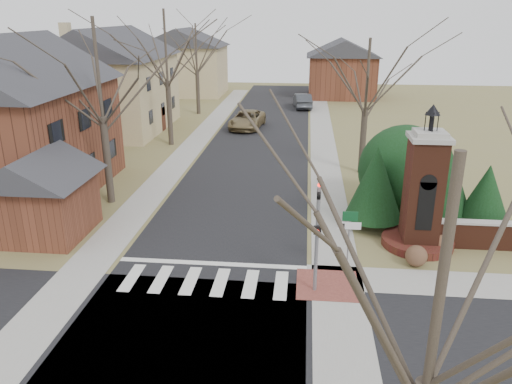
# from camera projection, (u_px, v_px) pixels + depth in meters

# --- Properties ---
(ground) EXTENTS (120.00, 120.00, 0.00)m
(ground) POSITION_uv_depth(u_px,v_px,m) (201.00, 292.00, 19.01)
(ground) COLOR olive
(ground) RESTS_ON ground
(main_street) EXTENTS (8.00, 70.00, 0.01)m
(main_street) POSITION_uv_depth(u_px,v_px,m) (258.00, 147.00, 39.59)
(main_street) COLOR black
(main_street) RESTS_ON ground
(cross_street) EXTENTS (120.00, 8.00, 0.01)m
(cross_street) POSITION_uv_depth(u_px,v_px,m) (183.00, 341.00, 16.20)
(cross_street) COLOR black
(cross_street) RESTS_ON ground
(crosswalk_zone) EXTENTS (8.00, 2.20, 0.02)m
(crosswalk_zone) POSITION_uv_depth(u_px,v_px,m) (205.00, 281.00, 19.76)
(crosswalk_zone) COLOR silver
(crosswalk_zone) RESTS_ON ground
(stop_bar) EXTENTS (8.00, 0.35, 0.02)m
(stop_bar) POSITION_uv_depth(u_px,v_px,m) (212.00, 264.00, 21.16)
(stop_bar) COLOR silver
(stop_bar) RESTS_ON ground
(sidewalk_right_main) EXTENTS (2.00, 60.00, 0.02)m
(sidewalk_right_main) POSITION_uv_depth(u_px,v_px,m) (323.00, 148.00, 39.10)
(sidewalk_right_main) COLOR gray
(sidewalk_right_main) RESTS_ON ground
(sidewalk_left) EXTENTS (2.00, 60.00, 0.02)m
(sidewalk_left) POSITION_uv_depth(u_px,v_px,m) (193.00, 145.00, 40.08)
(sidewalk_left) COLOR gray
(sidewalk_left) RESTS_ON ground
(curb_apron) EXTENTS (2.40, 2.40, 0.02)m
(curb_apron) POSITION_uv_depth(u_px,v_px,m) (327.00, 285.00, 19.49)
(curb_apron) COLOR brown
(curb_apron) RESTS_ON ground
(traffic_signal_pole) EXTENTS (0.28, 0.41, 4.50)m
(traffic_signal_pole) POSITION_uv_depth(u_px,v_px,m) (317.00, 229.00, 18.26)
(traffic_signal_pole) COLOR slate
(traffic_signal_pole) RESTS_ON ground
(sign_post) EXTENTS (0.90, 0.07, 2.75)m
(sign_post) POSITION_uv_depth(u_px,v_px,m) (349.00, 230.00, 19.68)
(sign_post) COLOR slate
(sign_post) RESTS_ON ground
(brick_gate_monument) EXTENTS (3.20, 3.20, 6.47)m
(brick_gate_monument) POSITION_uv_depth(u_px,v_px,m) (422.00, 201.00, 22.10)
(brick_gate_monument) COLOR #502517
(brick_gate_monument) RESTS_ON ground
(house_brick_left) EXTENTS (9.80, 11.80, 9.42)m
(house_brick_left) POSITION_uv_depth(u_px,v_px,m) (7.00, 114.00, 28.01)
(house_brick_left) COLOR brown
(house_brick_left) RESTS_ON ground
(house_stucco_left) EXTENTS (9.80, 12.80, 9.28)m
(house_stucco_left) POSITION_uv_depth(u_px,v_px,m) (111.00, 78.00, 43.98)
(house_stucco_left) COLOR tan
(house_stucco_left) RESTS_ON ground
(garage_left) EXTENTS (4.80, 4.80, 4.29)m
(garage_left) POSITION_uv_depth(u_px,v_px,m) (40.00, 190.00, 23.25)
(garage_left) COLOR brown
(garage_left) RESTS_ON ground
(house_distant_left) EXTENTS (10.80, 8.80, 8.53)m
(house_distant_left) POSITION_uv_depth(u_px,v_px,m) (184.00, 60.00, 63.61)
(house_distant_left) COLOR tan
(house_distant_left) RESTS_ON ground
(house_distant_right) EXTENTS (8.80, 8.80, 7.30)m
(house_distant_right) POSITION_uv_depth(u_px,v_px,m) (342.00, 67.00, 61.92)
(house_distant_right) COLOR brown
(house_distant_right) RESTS_ON ground
(evergreen_near) EXTENTS (2.80, 2.80, 4.10)m
(evergreen_near) POSITION_uv_depth(u_px,v_px,m) (375.00, 183.00, 24.10)
(evergreen_near) COLOR #473D33
(evergreen_near) RESTS_ON ground
(evergreen_mid) EXTENTS (3.40, 3.40, 4.70)m
(evergreen_mid) POSITION_uv_depth(u_px,v_px,m) (440.00, 171.00, 24.81)
(evergreen_mid) COLOR #473D33
(evergreen_mid) RESTS_ON ground
(evergreen_far) EXTENTS (2.40, 2.40, 3.30)m
(evergreen_far) POSITION_uv_depth(u_px,v_px,m) (486.00, 193.00, 23.92)
(evergreen_far) COLOR #473D33
(evergreen_far) RESTS_ON ground
(evergreen_mass) EXTENTS (4.80, 4.80, 4.80)m
(evergreen_mass) POSITION_uv_depth(u_px,v_px,m) (404.00, 167.00, 26.23)
(evergreen_mass) COLOR black
(evergreen_mass) RESTS_ON ground
(bare_tree_0) EXTENTS (8.05, 8.05, 11.15)m
(bare_tree_0) POSITION_uv_depth(u_px,v_px,m) (97.00, 61.00, 25.48)
(bare_tree_0) COLOR #473D33
(bare_tree_0) RESTS_ON ground
(bare_tree_1) EXTENTS (8.40, 8.40, 11.64)m
(bare_tree_1) POSITION_uv_depth(u_px,v_px,m) (165.00, 41.00, 37.53)
(bare_tree_1) COLOR #473D33
(bare_tree_1) RESTS_ON ground
(bare_tree_2) EXTENTS (7.35, 7.35, 10.19)m
(bare_tree_2) POSITION_uv_depth(u_px,v_px,m) (196.00, 44.00, 50.08)
(bare_tree_2) COLOR #473D33
(bare_tree_2) RESTS_ON ground
(bare_tree_3) EXTENTS (7.00, 7.00, 9.70)m
(bare_tree_3) POSITION_uv_depth(u_px,v_px,m) (368.00, 70.00, 31.00)
(bare_tree_3) COLOR #473D33
(bare_tree_3) RESTS_ON ground
(bare_tree_4) EXTENTS (6.65, 6.65, 9.21)m
(bare_tree_4) POSITION_uv_depth(u_px,v_px,m) (445.00, 262.00, 7.86)
(bare_tree_4) COLOR #473D33
(bare_tree_4) RESTS_ON ground
(pickup_truck) EXTENTS (3.14, 5.92, 1.58)m
(pickup_truck) POSITION_uv_depth(u_px,v_px,m) (247.00, 120.00, 45.63)
(pickup_truck) COLOR olive
(pickup_truck) RESTS_ON ground
(distant_car) EXTENTS (2.29, 5.08, 1.62)m
(distant_car) POSITION_uv_depth(u_px,v_px,m) (302.00, 101.00, 55.26)
(distant_car) COLOR #393C41
(distant_car) RESTS_ON ground
(dry_shrub_left) EXTENTS (0.91, 0.91, 0.91)m
(dry_shrub_left) POSITION_uv_depth(u_px,v_px,m) (416.00, 256.00, 20.86)
(dry_shrub_left) COLOR brown
(dry_shrub_left) RESTS_ON ground
(dry_shrub_right) EXTENTS (0.72, 0.72, 0.72)m
(dry_shrub_right) POSITION_uv_depth(u_px,v_px,m) (441.00, 243.00, 22.25)
(dry_shrub_right) COLOR brown
(dry_shrub_right) RESTS_ON ground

